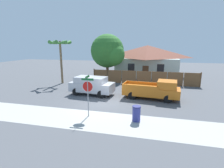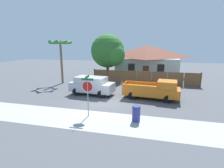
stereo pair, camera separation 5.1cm
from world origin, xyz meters
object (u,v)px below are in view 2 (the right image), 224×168
object	(u,v)px
trash_bin	(136,114)
palm_tree	(60,47)
house	(147,60)
stop_sign	(88,89)
red_suv	(92,85)
orange_pickup	(154,90)
oak_tree	(109,52)

from	to	relation	value
trash_bin	palm_tree	bearing A→B (deg)	138.52
house	stop_sign	size ratio (longest dim) A/B	3.48
red_suv	orange_pickup	distance (m)	6.19
orange_pickup	trash_bin	world-z (taller)	orange_pickup
stop_sign	trash_bin	xyz separation A→B (m)	(3.43, -0.02, -1.45)
oak_tree	red_suv	xyz separation A→B (m)	(0.30, -7.99, -3.05)
orange_pickup	stop_sign	xyz separation A→B (m)	(-4.48, -5.33, 1.11)
oak_tree	orange_pickup	size ratio (longest dim) A/B	1.22
stop_sign	trash_bin	bearing A→B (deg)	-2.43
oak_tree	trash_bin	world-z (taller)	oak_tree
palm_tree	trash_bin	size ratio (longest dim) A/B	5.28
oak_tree	trash_bin	distance (m)	14.85
house	oak_tree	distance (m)	7.71
trash_bin	stop_sign	bearing A→B (deg)	179.69
oak_tree	red_suv	distance (m)	8.56
red_suv	trash_bin	distance (m)	7.45
palm_tree	stop_sign	bearing A→B (deg)	-52.18
oak_tree	trash_bin	xyz separation A→B (m)	(5.44, -13.36, -3.52)
palm_tree	red_suv	bearing A→B (deg)	-36.50
palm_tree	orange_pickup	world-z (taller)	palm_tree
oak_tree	stop_sign	bearing A→B (deg)	-81.43
house	trash_bin	distance (m)	18.99
palm_tree	trash_bin	xyz separation A→B (m)	(10.90, -9.64, -4.27)
orange_pickup	stop_sign	size ratio (longest dim) A/B	1.82
oak_tree	orange_pickup	xyz separation A→B (m)	(6.49, -8.02, -3.18)
house	oak_tree	size ratio (longest dim) A/B	1.57
palm_tree	red_suv	distance (m)	8.11
stop_sign	orange_pickup	bearing A→B (deg)	47.82
house	orange_pickup	xyz separation A→B (m)	(1.31, -13.53, -1.70)
trash_bin	house	bearing A→B (deg)	90.81
orange_pickup	trash_bin	size ratio (longest dim) A/B	5.06
house	oak_tree	world-z (taller)	oak_tree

